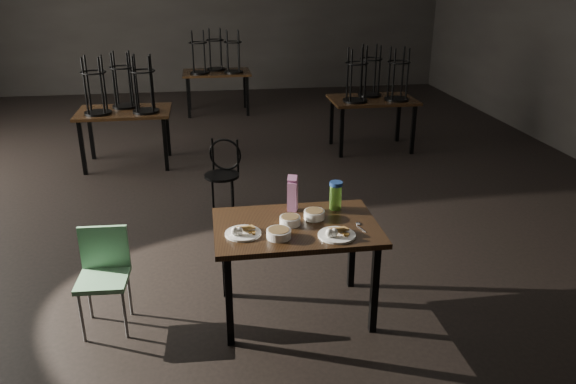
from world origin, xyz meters
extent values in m
plane|color=black|center=(0.00, 0.00, 0.00)|extent=(12.00, 12.00, 0.00)
cube|color=black|center=(0.00, 6.00, 1.60)|extent=(10.00, 0.04, 3.20)
cube|color=black|center=(0.52, -2.58, 0.73)|extent=(1.20, 0.80, 0.04)
cube|color=black|center=(0.00, -2.90, 0.35)|extent=(0.05, 0.05, 0.71)
cube|color=black|center=(1.04, -2.90, 0.35)|extent=(0.05, 0.05, 0.71)
cube|color=black|center=(0.00, -2.26, 0.35)|extent=(0.05, 0.05, 0.71)
cube|color=black|center=(1.04, -2.26, 0.35)|extent=(0.05, 0.05, 0.71)
cylinder|color=white|center=(0.12, -2.68, 0.76)|extent=(0.26, 0.26, 0.02)
cube|color=olive|center=(0.13, -2.64, 0.81)|extent=(0.09, 0.09, 0.04)
cube|color=olive|center=(0.16, -2.64, 0.81)|extent=(0.11, 0.11, 0.03)
ellipsoid|color=white|center=(0.06, -2.71, 0.80)|extent=(0.05, 0.05, 0.06)
ellipsoid|color=white|center=(0.10, -2.71, 0.80)|extent=(0.05, 0.05, 0.06)
cylinder|color=white|center=(0.77, -2.80, 0.76)|extent=(0.27, 0.27, 0.02)
cube|color=olive|center=(0.77, -2.76, 0.81)|extent=(0.10, 0.09, 0.04)
cube|color=olive|center=(0.80, -2.76, 0.81)|extent=(0.11, 0.11, 0.03)
ellipsoid|color=white|center=(0.70, -2.84, 0.80)|extent=(0.05, 0.05, 0.06)
ellipsoid|color=white|center=(0.74, -2.84, 0.80)|extent=(0.05, 0.05, 0.06)
cylinder|color=white|center=(0.47, -2.57, 0.78)|extent=(0.15, 0.15, 0.06)
cylinder|color=brown|center=(0.47, -2.57, 0.80)|extent=(0.13, 0.13, 0.01)
cylinder|color=white|center=(0.67, -2.49, 0.78)|extent=(0.16, 0.16, 0.06)
cylinder|color=brown|center=(0.67, -2.49, 0.80)|extent=(0.13, 0.13, 0.01)
cylinder|color=white|center=(0.36, -2.77, 0.78)|extent=(0.17, 0.17, 0.06)
cylinder|color=brown|center=(0.36, -2.77, 0.80)|extent=(0.15, 0.15, 0.01)
cube|color=#951B71|center=(0.53, -2.31, 0.87)|extent=(0.09, 0.09, 0.23)
cube|color=#951B71|center=(0.53, -2.31, 1.00)|extent=(0.09, 0.09, 0.07)
cylinder|color=#71C339|center=(0.87, -2.34, 0.85)|extent=(0.12, 0.12, 0.19)
cylinder|color=navy|center=(0.87, -2.34, 0.96)|extent=(0.13, 0.13, 0.03)
ellipsoid|color=silver|center=(0.97, -2.63, 0.75)|extent=(0.05, 0.06, 0.01)
cube|color=silver|center=(0.97, -2.72, 0.75)|extent=(0.04, 0.12, 0.00)
cylinder|color=black|center=(0.04, -0.55, 0.42)|extent=(0.37, 0.37, 0.03)
torus|color=black|center=(0.09, -0.40, 0.61)|extent=(0.35, 0.14, 0.36)
cylinder|color=black|center=(0.15, -0.45, 0.21)|extent=(0.02, 0.02, 0.42)
cylinder|color=black|center=(-0.06, -0.45, 0.21)|extent=(0.02, 0.02, 0.42)
cylinder|color=black|center=(-0.06, -0.66, 0.21)|extent=(0.02, 0.02, 0.42)
cylinder|color=black|center=(0.15, -0.66, 0.21)|extent=(0.02, 0.02, 0.42)
cube|color=#6FAE7F|center=(-0.89, -2.57, 0.41)|extent=(0.37, 0.37, 0.04)
cube|color=#6FAE7F|center=(-0.88, -2.41, 0.59)|extent=(0.35, 0.04, 0.33)
cylinder|color=slate|center=(-1.04, -2.72, 0.20)|extent=(0.02, 0.02, 0.41)
cylinder|color=slate|center=(-0.74, -2.72, 0.20)|extent=(0.02, 0.02, 0.41)
cylinder|color=slate|center=(-1.04, -2.42, 0.20)|extent=(0.02, 0.02, 0.41)
cylinder|color=slate|center=(-0.74, -2.42, 0.20)|extent=(0.02, 0.02, 0.41)
cube|color=black|center=(-1.15, 1.22, 0.73)|extent=(1.20, 0.80, 0.04)
cube|color=black|center=(-1.67, 0.90, 0.35)|extent=(0.05, 0.05, 0.71)
cube|color=black|center=(-0.63, 0.90, 0.35)|extent=(0.05, 0.05, 0.71)
cube|color=black|center=(-1.67, 1.54, 0.35)|extent=(0.05, 0.05, 0.71)
cube|color=black|center=(-0.63, 1.54, 0.35)|extent=(0.05, 0.05, 0.71)
cylinder|color=black|center=(-1.45, 1.07, 0.77)|extent=(0.34, 0.34, 0.03)
torus|color=black|center=(-1.45, 1.07, 1.27)|extent=(0.32, 0.32, 0.02)
cylinder|color=black|center=(-1.35, 1.17, 1.13)|extent=(0.03, 0.03, 0.70)
cylinder|color=black|center=(-1.55, 1.17, 1.13)|extent=(0.03, 0.03, 0.70)
cylinder|color=black|center=(-1.55, 0.98, 1.13)|extent=(0.03, 0.03, 0.70)
cylinder|color=black|center=(-1.35, 0.98, 1.13)|extent=(0.03, 0.03, 0.70)
cylinder|color=black|center=(-0.85, 1.07, 0.77)|extent=(0.34, 0.34, 0.03)
torus|color=black|center=(-0.85, 1.07, 1.27)|extent=(0.32, 0.32, 0.02)
cylinder|color=black|center=(-0.75, 1.17, 1.13)|extent=(0.03, 0.03, 0.70)
cylinder|color=black|center=(-0.95, 1.17, 1.13)|extent=(0.03, 0.03, 0.70)
cylinder|color=black|center=(-0.95, 0.98, 1.13)|extent=(0.03, 0.03, 0.70)
cylinder|color=black|center=(-0.75, 0.98, 1.13)|extent=(0.03, 0.03, 0.70)
cylinder|color=black|center=(-1.15, 1.40, 0.77)|extent=(0.34, 0.34, 0.03)
torus|color=black|center=(-1.15, 1.40, 1.27)|extent=(0.32, 0.32, 0.02)
cylinder|color=black|center=(-1.05, 1.50, 1.13)|extent=(0.03, 0.03, 0.70)
cylinder|color=black|center=(-1.25, 1.50, 1.13)|extent=(0.03, 0.03, 0.70)
cylinder|color=black|center=(-1.25, 1.31, 1.13)|extent=(0.03, 0.03, 0.70)
cylinder|color=black|center=(-1.05, 1.31, 1.13)|extent=(0.03, 0.03, 0.70)
cube|color=black|center=(2.28, 1.43, 0.73)|extent=(1.20, 0.80, 0.04)
cube|color=black|center=(1.76, 1.11, 0.35)|extent=(0.05, 0.05, 0.71)
cube|color=black|center=(2.80, 1.11, 0.35)|extent=(0.05, 0.05, 0.71)
cube|color=black|center=(1.76, 1.75, 0.35)|extent=(0.05, 0.05, 0.71)
cube|color=black|center=(2.80, 1.75, 0.35)|extent=(0.05, 0.05, 0.71)
cylinder|color=black|center=(1.98, 1.28, 0.77)|extent=(0.34, 0.34, 0.03)
torus|color=black|center=(1.98, 1.28, 1.27)|extent=(0.32, 0.32, 0.02)
cylinder|color=black|center=(2.08, 1.38, 1.13)|extent=(0.03, 0.03, 0.70)
cylinder|color=black|center=(1.88, 1.38, 1.13)|extent=(0.03, 0.03, 0.70)
cylinder|color=black|center=(1.88, 1.18, 1.13)|extent=(0.03, 0.03, 0.70)
cylinder|color=black|center=(2.08, 1.18, 1.13)|extent=(0.03, 0.03, 0.70)
cylinder|color=black|center=(2.58, 1.28, 0.77)|extent=(0.34, 0.34, 0.03)
torus|color=black|center=(2.58, 1.28, 1.27)|extent=(0.32, 0.32, 0.02)
cylinder|color=black|center=(2.68, 1.38, 1.13)|extent=(0.03, 0.03, 0.70)
cylinder|color=black|center=(2.48, 1.38, 1.13)|extent=(0.03, 0.03, 0.70)
cylinder|color=black|center=(2.48, 1.18, 1.13)|extent=(0.03, 0.03, 0.70)
cylinder|color=black|center=(2.68, 1.18, 1.13)|extent=(0.03, 0.03, 0.70)
cylinder|color=black|center=(2.28, 1.61, 0.77)|extent=(0.34, 0.34, 0.03)
torus|color=black|center=(2.28, 1.61, 1.27)|extent=(0.32, 0.32, 0.02)
cylinder|color=black|center=(2.38, 1.71, 1.13)|extent=(0.03, 0.03, 0.70)
cylinder|color=black|center=(2.18, 1.71, 1.13)|extent=(0.03, 0.03, 0.70)
cylinder|color=black|center=(2.18, 1.51, 1.13)|extent=(0.03, 0.03, 0.70)
cylinder|color=black|center=(2.38, 1.51, 1.13)|extent=(0.03, 0.03, 0.70)
cube|color=black|center=(0.14, 4.00, 0.73)|extent=(1.20, 0.80, 0.04)
cube|color=black|center=(-0.38, 3.68, 0.35)|extent=(0.05, 0.05, 0.71)
cube|color=black|center=(0.66, 3.68, 0.35)|extent=(0.05, 0.05, 0.71)
cube|color=black|center=(-0.38, 4.32, 0.35)|extent=(0.05, 0.05, 0.71)
cube|color=black|center=(0.66, 4.32, 0.35)|extent=(0.05, 0.05, 0.71)
cylinder|color=black|center=(-0.16, 3.85, 0.77)|extent=(0.34, 0.34, 0.03)
torus|color=black|center=(-0.16, 3.85, 1.27)|extent=(0.32, 0.32, 0.02)
cylinder|color=black|center=(-0.06, 3.94, 1.13)|extent=(0.03, 0.03, 0.70)
cylinder|color=black|center=(-0.26, 3.94, 1.13)|extent=(0.03, 0.03, 0.70)
cylinder|color=black|center=(-0.26, 3.75, 1.13)|extent=(0.03, 0.03, 0.70)
cylinder|color=black|center=(-0.06, 3.75, 1.13)|extent=(0.03, 0.03, 0.70)
cylinder|color=black|center=(0.44, 3.85, 0.77)|extent=(0.34, 0.34, 0.03)
torus|color=black|center=(0.44, 3.85, 1.27)|extent=(0.32, 0.32, 0.02)
cylinder|color=black|center=(0.54, 3.94, 1.13)|extent=(0.03, 0.03, 0.70)
cylinder|color=black|center=(0.34, 3.94, 1.13)|extent=(0.03, 0.03, 0.70)
cylinder|color=black|center=(0.34, 3.75, 1.13)|extent=(0.03, 0.03, 0.70)
cylinder|color=black|center=(0.54, 3.75, 1.13)|extent=(0.03, 0.03, 0.70)
cylinder|color=black|center=(0.14, 4.18, 0.77)|extent=(0.34, 0.34, 0.03)
torus|color=black|center=(0.14, 4.18, 1.27)|extent=(0.32, 0.32, 0.02)
cylinder|color=black|center=(0.24, 4.27, 1.13)|extent=(0.03, 0.03, 0.70)
cylinder|color=black|center=(0.04, 4.27, 1.13)|extent=(0.03, 0.03, 0.70)
cylinder|color=black|center=(0.04, 4.08, 1.13)|extent=(0.03, 0.03, 0.70)
cylinder|color=black|center=(0.24, 4.08, 1.13)|extent=(0.03, 0.03, 0.70)
camera|label=1|loc=(-0.09, -6.24, 2.50)|focal=35.00mm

